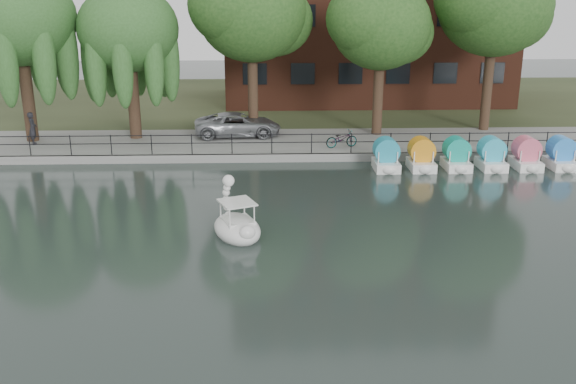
{
  "coord_description": "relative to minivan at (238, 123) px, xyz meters",
  "views": [
    {
      "loc": [
        -0.25,
        -18.1,
        8.39
      ],
      "look_at": [
        0.5,
        4.0,
        1.3
      ],
      "focal_mm": 40.0,
      "sensor_mm": 36.0,
      "label": 1
    }
  ],
  "objects": [
    {
      "name": "ground_plane",
      "position": [
        1.86,
        -17.14,
        -1.16
      ],
      "size": [
        120.0,
        120.0,
        0.0
      ],
      "primitive_type": "plane",
      "color": "#34413C"
    },
    {
      "name": "promenade",
      "position": [
        1.86,
        -1.14,
        -0.96
      ],
      "size": [
        40.0,
        6.0,
        0.4
      ],
      "primitive_type": "cube",
      "color": "gray",
      "rests_on": "ground_plane"
    },
    {
      "name": "kerb",
      "position": [
        1.86,
        -4.09,
        -0.96
      ],
      "size": [
        40.0,
        0.25,
        0.4
      ],
      "primitive_type": "cube",
      "color": "gray",
      "rests_on": "ground_plane"
    },
    {
      "name": "land_strip",
      "position": [
        1.86,
        12.86,
        -0.98
      ],
      "size": [
        60.0,
        22.0,
        0.36
      ],
      "primitive_type": "cube",
      "color": "#47512D",
      "rests_on": "ground_plane"
    },
    {
      "name": "railing",
      "position": [
        1.86,
        -3.89,
        -0.02
      ],
      "size": [
        32.0,
        0.05,
        1.0
      ],
      "color": "black",
      "rests_on": "promenade"
    },
    {
      "name": "willow_left",
      "position": [
        -11.14,
        -0.64,
        5.71
      ],
      "size": [
        5.88,
        5.88,
        9.01
      ],
      "color": "#473323",
      "rests_on": "promenade"
    },
    {
      "name": "willow_mid",
      "position": [
        -5.64,
        -0.14,
        5.09
      ],
      "size": [
        5.32,
        5.32,
        8.15
      ],
      "color": "#473323",
      "rests_on": "promenade"
    },
    {
      "name": "broadleaf_center",
      "position": [
        0.86,
        0.86,
        5.9
      ],
      "size": [
        6.0,
        6.0,
        9.25
      ],
      "color": "#473323",
      "rests_on": "promenade"
    },
    {
      "name": "broadleaf_right",
      "position": [
        7.86,
        0.36,
        5.22
      ],
      "size": [
        5.4,
        5.4,
        8.32
      ],
      "color": "#473323",
      "rests_on": "promenade"
    },
    {
      "name": "broadleaf_far",
      "position": [
        14.36,
        1.36,
        6.24
      ],
      "size": [
        6.3,
        6.3,
        9.71
      ],
      "color": "#473323",
      "rests_on": "promenade"
    },
    {
      "name": "minivan",
      "position": [
        0.0,
        0.0,
        0.0
      ],
      "size": [
        2.93,
        5.65,
        1.52
      ],
      "primitive_type": "imported",
      "rotation": [
        0.0,
        0.0,
        1.65
      ],
      "color": "gray",
      "rests_on": "promenade"
    },
    {
      "name": "bicycle",
      "position": [
        5.5,
        -2.77,
        -0.26
      ],
      "size": [
        1.06,
        1.82,
        1.0
      ],
      "primitive_type": "imported",
      "rotation": [
        0.0,
        0.0,
        1.86
      ],
      "color": "gray",
      "rests_on": "promenade"
    },
    {
      "name": "pedestrian",
      "position": [
        -10.76,
        -1.53,
        0.23
      ],
      "size": [
        0.68,
        0.83,
        1.98
      ],
      "primitive_type": "imported",
      "rotation": [
        0.0,
        0.0,
        1.89
      ],
      "color": "black",
      "rests_on": "promenade"
    },
    {
      "name": "swan_boat",
      "position": [
        0.52,
        -14.09,
        -0.72
      ],
      "size": [
        2.31,
        2.8,
        2.04
      ],
      "rotation": [
        0.0,
        0.0,
        0.39
      ],
      "color": "white",
      "rests_on": "ground_plane"
    },
    {
      "name": "pedal_boat_row",
      "position": [
        11.57,
        -5.68,
        -0.55
      ],
      "size": [
        9.65,
        1.7,
        1.4
      ],
      "color": "white",
      "rests_on": "ground_plane"
    }
  ]
}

